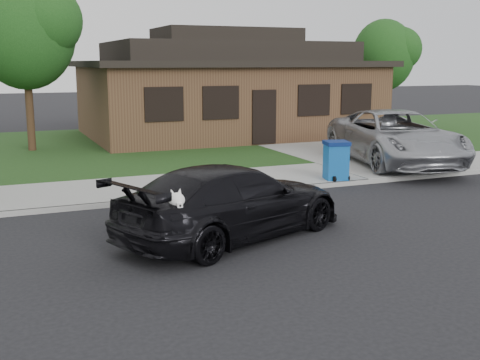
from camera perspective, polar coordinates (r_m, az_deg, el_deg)
name	(u,v)px	position (r m, az deg, el deg)	size (l,w,h in m)	color
ground	(313,229)	(12.30, 6.92, -4.67)	(120.00, 120.00, 0.00)	black
sidewalk	(224,182)	(16.69, -1.54, -0.18)	(60.00, 3.00, 0.12)	gray
curb	(245,192)	(15.33, 0.48, -1.19)	(60.00, 0.12, 0.12)	gray
lawn	(151,145)	(24.23, -8.39, 3.26)	(60.00, 13.00, 0.13)	#193814
driveway	(321,147)	(23.72, 7.67, 3.13)	(4.50, 13.00, 0.14)	gray
sedan	(232,202)	(11.47, -0.75, -2.07)	(5.29, 3.70, 1.42)	black
minivan	(395,137)	(19.78, 14.52, 3.96)	(2.80, 6.08, 1.69)	#A2A4A9
recycling_bin	(336,160)	(16.88, 9.10, 1.88)	(0.78, 0.78, 1.07)	#0E51A0
house	(226,89)	(27.16, -1.29, 8.60)	(12.60, 8.60, 4.65)	#422B1C
tree_0	(29,29)	(23.23, -19.34, 13.35)	(3.78, 3.60, 6.34)	#332114
tree_1	(387,54)	(30.55, 13.79, 11.53)	(3.15, 3.00, 5.25)	#332114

